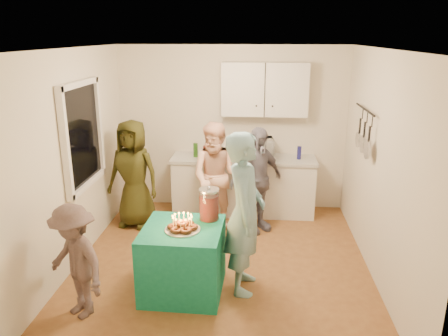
# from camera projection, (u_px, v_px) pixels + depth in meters

# --- Properties ---
(floor) EXTENTS (4.00, 4.00, 0.00)m
(floor) POSITION_uv_depth(u_px,v_px,m) (222.00, 264.00, 5.45)
(floor) COLOR brown
(floor) RESTS_ON ground
(ceiling) EXTENTS (4.00, 4.00, 0.00)m
(ceiling) POSITION_uv_depth(u_px,v_px,m) (221.00, 49.00, 4.68)
(ceiling) COLOR white
(ceiling) RESTS_ON floor
(back_wall) EXTENTS (3.60, 3.60, 0.00)m
(back_wall) POSITION_uv_depth(u_px,v_px,m) (232.00, 129.00, 6.97)
(back_wall) COLOR silver
(back_wall) RESTS_ON floor
(left_wall) EXTENTS (4.00, 4.00, 0.00)m
(left_wall) POSITION_uv_depth(u_px,v_px,m) (71.00, 161.00, 5.20)
(left_wall) COLOR silver
(left_wall) RESTS_ON floor
(right_wall) EXTENTS (4.00, 4.00, 0.00)m
(right_wall) POSITION_uv_depth(u_px,v_px,m) (380.00, 168.00, 4.93)
(right_wall) COLOR silver
(right_wall) RESTS_ON floor
(window_night) EXTENTS (0.04, 1.00, 1.20)m
(window_night) POSITION_uv_depth(u_px,v_px,m) (82.00, 135.00, 5.41)
(window_night) COLOR black
(window_night) RESTS_ON left_wall
(counter) EXTENTS (2.20, 0.58, 0.86)m
(counter) POSITION_uv_depth(u_px,v_px,m) (243.00, 187.00, 6.93)
(counter) COLOR white
(counter) RESTS_ON floor
(countertop) EXTENTS (2.24, 0.62, 0.05)m
(countertop) POSITION_uv_depth(u_px,v_px,m) (244.00, 159.00, 6.79)
(countertop) COLOR beige
(countertop) RESTS_ON counter
(upper_cabinet) EXTENTS (1.30, 0.30, 0.80)m
(upper_cabinet) POSITION_uv_depth(u_px,v_px,m) (265.00, 89.00, 6.60)
(upper_cabinet) COLOR white
(upper_cabinet) RESTS_ON back_wall
(pot_rack) EXTENTS (0.12, 1.00, 0.60)m
(pot_rack) POSITION_uv_depth(u_px,v_px,m) (362.00, 129.00, 5.52)
(pot_rack) COLOR black
(pot_rack) RESTS_ON right_wall
(microwave) EXTENTS (0.59, 0.42, 0.31)m
(microwave) POSITION_uv_depth(u_px,v_px,m) (255.00, 148.00, 6.73)
(microwave) COLOR white
(microwave) RESTS_ON countertop
(party_table) EXTENTS (0.87, 0.87, 0.76)m
(party_table) POSITION_uv_depth(u_px,v_px,m) (183.00, 260.00, 4.79)
(party_table) COLOR #127A5D
(party_table) RESTS_ON floor
(donut_cake) EXTENTS (0.38, 0.38, 0.18)m
(donut_cake) POSITION_uv_depth(u_px,v_px,m) (182.00, 222.00, 4.60)
(donut_cake) COLOR #381C0C
(donut_cake) RESTS_ON party_table
(punch_jar) EXTENTS (0.22, 0.22, 0.34)m
(punch_jar) POSITION_uv_depth(u_px,v_px,m) (209.00, 205.00, 4.86)
(punch_jar) COLOR #B0150E
(punch_jar) RESTS_ON party_table
(man_birthday) EXTENTS (0.45, 0.67, 1.80)m
(man_birthday) POSITION_uv_depth(u_px,v_px,m) (245.00, 214.00, 4.70)
(man_birthday) COLOR #87B7C5
(man_birthday) RESTS_ON floor
(woman_back_left) EXTENTS (0.87, 0.66, 1.60)m
(woman_back_left) POSITION_uv_depth(u_px,v_px,m) (134.00, 174.00, 6.36)
(woman_back_left) COLOR #545218
(woman_back_left) RESTS_ON floor
(woman_back_center) EXTENTS (0.83, 0.68, 1.59)m
(woman_back_center) POSITION_uv_depth(u_px,v_px,m) (217.00, 177.00, 6.21)
(woman_back_center) COLOR #FFA385
(woman_back_center) RESTS_ON floor
(woman_back_right) EXTENTS (0.93, 0.87, 1.53)m
(woman_back_right) POSITION_uv_depth(u_px,v_px,m) (256.00, 180.00, 6.17)
(woman_back_right) COLOR black
(woman_back_right) RESTS_ON floor
(child_near_left) EXTENTS (0.89, 0.81, 1.20)m
(child_near_left) POSITION_uv_depth(u_px,v_px,m) (75.00, 261.00, 4.31)
(child_near_left) COLOR #514041
(child_near_left) RESTS_ON floor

